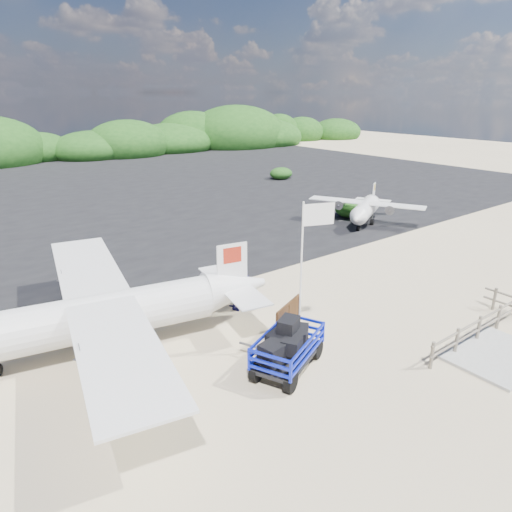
{
  "coord_description": "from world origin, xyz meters",
  "views": [
    {
      "loc": [
        -9.56,
        -11.82,
        8.68
      ],
      "look_at": [
        2.19,
        3.52,
        1.74
      ],
      "focal_mm": 32.0,
      "sensor_mm": 36.0,
      "label": 1
    }
  ],
  "objects_px": {
    "flagpole": "(298,352)",
    "baggage_cart": "(288,368)",
    "crew_c": "(239,288)",
    "aircraft_large": "(172,188)",
    "signboard": "(288,340)",
    "crew_a": "(244,286)",
    "crew_b": "(234,289)"
  },
  "relations": [
    {
      "from": "crew_c",
      "to": "aircraft_large",
      "type": "distance_m",
      "value": 27.19
    },
    {
      "from": "flagpole",
      "to": "crew_b",
      "type": "bearing_deg",
      "value": 85.61
    },
    {
      "from": "flagpole",
      "to": "aircraft_large",
      "type": "bearing_deg",
      "value": 70.51
    },
    {
      "from": "signboard",
      "to": "crew_a",
      "type": "xyz_separation_m",
      "value": [
        0.65,
        3.63,
        0.79
      ]
    },
    {
      "from": "baggage_cart",
      "to": "crew_c",
      "type": "xyz_separation_m",
      "value": [
        1.28,
        4.6,
        0.96
      ]
    },
    {
      "from": "crew_a",
      "to": "crew_c",
      "type": "relative_size",
      "value": 0.82
    },
    {
      "from": "crew_c",
      "to": "crew_a",
      "type": "bearing_deg",
      "value": -164.99
    },
    {
      "from": "aircraft_large",
      "to": "crew_a",
      "type": "bearing_deg",
      "value": 80.4
    },
    {
      "from": "aircraft_large",
      "to": "baggage_cart",
      "type": "bearing_deg",
      "value": 80.49
    },
    {
      "from": "flagpole",
      "to": "crew_c",
      "type": "distance_m",
      "value": 4.2
    },
    {
      "from": "baggage_cart",
      "to": "crew_a",
      "type": "height_order",
      "value": "crew_a"
    },
    {
      "from": "crew_a",
      "to": "aircraft_large",
      "type": "distance_m",
      "value": 26.6
    },
    {
      "from": "baggage_cart",
      "to": "aircraft_large",
      "type": "bearing_deg",
      "value": 45.14
    },
    {
      "from": "crew_a",
      "to": "aircraft_large",
      "type": "relative_size",
      "value": 0.11
    },
    {
      "from": "crew_a",
      "to": "flagpole",
      "type": "bearing_deg",
      "value": 91.22
    },
    {
      "from": "baggage_cart",
      "to": "crew_c",
      "type": "relative_size",
      "value": 1.59
    },
    {
      "from": "crew_c",
      "to": "flagpole",
      "type": "bearing_deg",
      "value": 64.86
    },
    {
      "from": "crew_b",
      "to": "baggage_cart",
      "type": "bearing_deg",
      "value": 82.47
    },
    {
      "from": "flagpole",
      "to": "baggage_cart",
      "type": "bearing_deg",
      "value": -151.38
    },
    {
      "from": "flagpole",
      "to": "crew_c",
      "type": "bearing_deg",
      "value": 85.47
    },
    {
      "from": "flagpole",
      "to": "crew_b",
      "type": "distance_m",
      "value": 4.57
    },
    {
      "from": "signboard",
      "to": "aircraft_large",
      "type": "distance_m",
      "value": 30.22
    },
    {
      "from": "flagpole",
      "to": "aircraft_large",
      "type": "height_order",
      "value": "flagpole"
    },
    {
      "from": "crew_b",
      "to": "aircraft_large",
      "type": "relative_size",
      "value": 0.11
    },
    {
      "from": "baggage_cart",
      "to": "signboard",
      "type": "bearing_deg",
      "value": 24.74
    },
    {
      "from": "flagpole",
      "to": "crew_a",
      "type": "bearing_deg",
      "value": 78.71
    },
    {
      "from": "signboard",
      "to": "crew_b",
      "type": "relative_size",
      "value": 1.27
    },
    {
      "from": "crew_c",
      "to": "baggage_cart",
      "type": "bearing_deg",
      "value": 53.77
    },
    {
      "from": "crew_b",
      "to": "crew_c",
      "type": "distance_m",
      "value": 0.47
    },
    {
      "from": "crew_a",
      "to": "crew_b",
      "type": "bearing_deg",
      "value": 11.47
    },
    {
      "from": "crew_a",
      "to": "aircraft_large",
      "type": "xyz_separation_m",
      "value": [
        9.48,
        24.84,
        -0.79
      ]
    },
    {
      "from": "signboard",
      "to": "crew_b",
      "type": "xyz_separation_m",
      "value": [
        0.1,
        3.64,
        0.76
      ]
    }
  ]
}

